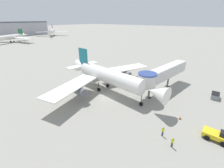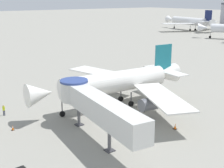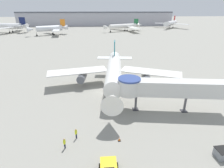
{
  "view_description": "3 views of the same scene",
  "coord_description": "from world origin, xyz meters",
  "px_view_note": "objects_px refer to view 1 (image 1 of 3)",
  "views": [
    {
      "loc": [
        -23.96,
        -20.79,
        17.28
      ],
      "look_at": [
        0.84,
        -1.17,
        3.46
      ],
      "focal_mm": 24.0,
      "sensor_mm": 36.0,
      "label": 1
    },
    {
      "loc": [
        42.64,
        -29.95,
        17.96
      ],
      "look_at": [
        -0.23,
        2.8,
        2.98
      ],
      "focal_mm": 50.0,
      "sensor_mm": 36.0,
      "label": 2
    },
    {
      "loc": [
        -0.51,
        -36.64,
        17.98
      ],
      "look_at": [
        1.93,
        -3.53,
        3.53
      ],
      "focal_mm": 28.0,
      "sensor_mm": 36.0,
      "label": 3
    }
  ],
  "objects_px": {
    "traffic_cone_starboard_wing": "(133,76)",
    "traffic_cone_near_nose": "(180,118)",
    "main_airplane": "(108,76)",
    "pushback_tug_yellow": "(217,135)",
    "service_container_gray": "(215,96)",
    "background_jet_red_tail": "(52,31)",
    "jet_bridge": "(162,74)",
    "ground_crew_wing_walker": "(172,142)",
    "ground_crew_marshaller": "(163,131)",
    "background_jet_green_tail": "(9,37)"
  },
  "relations": [
    {
      "from": "main_airplane",
      "to": "traffic_cone_near_nose",
      "type": "height_order",
      "value": "main_airplane"
    },
    {
      "from": "pushback_tug_yellow",
      "to": "service_container_gray",
      "type": "distance_m",
      "value": 15.51
    },
    {
      "from": "traffic_cone_near_nose",
      "to": "ground_crew_marshaller",
      "type": "xyz_separation_m",
      "value": [
        -6.36,
        0.96,
        0.68
      ]
    },
    {
      "from": "jet_bridge",
      "to": "background_jet_green_tail",
      "type": "relative_size",
      "value": 0.55
    },
    {
      "from": "traffic_cone_near_nose",
      "to": "ground_crew_marshaller",
      "type": "relative_size",
      "value": 0.4
    },
    {
      "from": "jet_bridge",
      "to": "background_jet_red_tail",
      "type": "relative_size",
      "value": 0.7
    },
    {
      "from": "background_jet_green_tail",
      "to": "background_jet_red_tail",
      "type": "xyz_separation_m",
      "value": [
        48.32,
        19.76,
        0.65
      ]
    },
    {
      "from": "traffic_cone_starboard_wing",
      "to": "background_jet_green_tail",
      "type": "xyz_separation_m",
      "value": [
        5.16,
        114.08,
        3.82
      ]
    },
    {
      "from": "pushback_tug_yellow",
      "to": "traffic_cone_starboard_wing",
      "type": "bearing_deg",
      "value": 57.5
    },
    {
      "from": "background_jet_green_tail",
      "to": "ground_crew_wing_walker",
      "type": "bearing_deg",
      "value": -38.71
    },
    {
      "from": "main_airplane",
      "to": "background_jet_green_tail",
      "type": "xyz_separation_m",
      "value": [
        18.04,
        114.22,
        0.09
      ]
    },
    {
      "from": "jet_bridge",
      "to": "ground_crew_wing_walker",
      "type": "height_order",
      "value": "jet_bridge"
    },
    {
      "from": "pushback_tug_yellow",
      "to": "traffic_cone_near_nose",
      "type": "xyz_separation_m",
      "value": [
        1.86,
        5.89,
        -0.46
      ]
    },
    {
      "from": "traffic_cone_starboard_wing",
      "to": "background_jet_red_tail",
      "type": "bearing_deg",
      "value": 68.22
    },
    {
      "from": "ground_crew_marshaller",
      "to": "ground_crew_wing_walker",
      "type": "height_order",
      "value": "ground_crew_marshaller"
    },
    {
      "from": "main_airplane",
      "to": "background_jet_green_tail",
      "type": "bearing_deg",
      "value": 86.88
    },
    {
      "from": "jet_bridge",
      "to": "ground_crew_marshaller",
      "type": "distance_m",
      "value": 17.2
    },
    {
      "from": "service_container_gray",
      "to": "background_jet_red_tail",
      "type": "relative_size",
      "value": 0.1
    },
    {
      "from": "main_airplane",
      "to": "pushback_tug_yellow",
      "type": "xyz_separation_m",
      "value": [
        -2.58,
        -24.15,
        -3.34
      ]
    },
    {
      "from": "ground_crew_marshaller",
      "to": "ground_crew_wing_walker",
      "type": "distance_m",
      "value": 2.36
    },
    {
      "from": "service_container_gray",
      "to": "traffic_cone_near_nose",
      "type": "height_order",
      "value": "service_container_gray"
    },
    {
      "from": "main_airplane",
      "to": "service_container_gray",
      "type": "height_order",
      "value": "main_airplane"
    },
    {
      "from": "jet_bridge",
      "to": "pushback_tug_yellow",
      "type": "bearing_deg",
      "value": -120.83
    },
    {
      "from": "main_airplane",
      "to": "ground_crew_wing_walker",
      "type": "height_order",
      "value": "main_airplane"
    },
    {
      "from": "pushback_tug_yellow",
      "to": "ground_crew_marshaller",
      "type": "height_order",
      "value": "pushback_tug_yellow"
    },
    {
      "from": "traffic_cone_starboard_wing",
      "to": "traffic_cone_near_nose",
      "type": "height_order",
      "value": "traffic_cone_starboard_wing"
    },
    {
      "from": "jet_bridge",
      "to": "ground_crew_wing_walker",
      "type": "bearing_deg",
      "value": -144.76
    },
    {
      "from": "main_airplane",
      "to": "service_container_gray",
      "type": "relative_size",
      "value": 11.77
    },
    {
      "from": "ground_crew_wing_walker",
      "to": "background_jet_green_tail",
      "type": "distance_m",
      "value": 136.09
    },
    {
      "from": "main_airplane",
      "to": "ground_crew_marshaller",
      "type": "relative_size",
      "value": 18.67
    },
    {
      "from": "traffic_cone_near_nose",
      "to": "background_jet_green_tail",
      "type": "bearing_deg",
      "value": 81.94
    },
    {
      "from": "traffic_cone_starboard_wing",
      "to": "ground_crew_marshaller",
      "type": "relative_size",
      "value": 0.47
    },
    {
      "from": "pushback_tug_yellow",
      "to": "ground_crew_marshaller",
      "type": "distance_m",
      "value": 8.2
    },
    {
      "from": "main_airplane",
      "to": "background_jet_green_tail",
      "type": "distance_m",
      "value": 115.64
    },
    {
      "from": "background_jet_green_tail",
      "to": "traffic_cone_starboard_wing",
      "type": "bearing_deg",
      "value": -30.09
    },
    {
      "from": "ground_crew_marshaller",
      "to": "pushback_tug_yellow",
      "type": "bearing_deg",
      "value": -123.85
    },
    {
      "from": "service_container_gray",
      "to": "traffic_cone_starboard_wing",
      "type": "distance_m",
      "value": 22.44
    },
    {
      "from": "ground_crew_wing_walker",
      "to": "main_airplane",
      "type": "bearing_deg",
      "value": -8.89
    },
    {
      "from": "service_container_gray",
      "to": "traffic_cone_near_nose",
      "type": "xyz_separation_m",
      "value": [
        -13.54,
        4.04,
        -0.3
      ]
    },
    {
      "from": "main_airplane",
      "to": "service_container_gray",
      "type": "bearing_deg",
      "value": -54.24
    },
    {
      "from": "background_jet_red_tail",
      "to": "ground_crew_marshaller",
      "type": "bearing_deg",
      "value": -77.67
    },
    {
      "from": "ground_crew_marshaller",
      "to": "service_container_gray",
      "type": "bearing_deg",
      "value": -81.2
    },
    {
      "from": "background_jet_red_tail",
      "to": "ground_crew_wing_walker",
      "type": "bearing_deg",
      "value": -77.8
    },
    {
      "from": "traffic_cone_near_nose",
      "to": "pushback_tug_yellow",
      "type": "bearing_deg",
      "value": -107.57
    },
    {
      "from": "service_container_gray",
      "to": "background_jet_red_tail",
      "type": "xyz_separation_m",
      "value": [
        53.53,
        156.29,
        4.24
      ]
    },
    {
      "from": "service_container_gray",
      "to": "ground_crew_marshaller",
      "type": "xyz_separation_m",
      "value": [
        -19.89,
        5.0,
        0.39
      ]
    },
    {
      "from": "pushback_tug_yellow",
      "to": "traffic_cone_near_nose",
      "type": "relative_size",
      "value": 5.34
    },
    {
      "from": "traffic_cone_starboard_wing",
      "to": "traffic_cone_near_nose",
      "type": "xyz_separation_m",
      "value": [
        -13.59,
        -18.4,
        -0.07
      ]
    },
    {
      "from": "ground_crew_wing_walker",
      "to": "background_jet_green_tail",
      "type": "xyz_separation_m",
      "value": [
        26.46,
        133.46,
        3.21
      ]
    },
    {
      "from": "pushback_tug_yellow",
      "to": "service_container_gray",
      "type": "relative_size",
      "value": 1.34
    }
  ]
}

